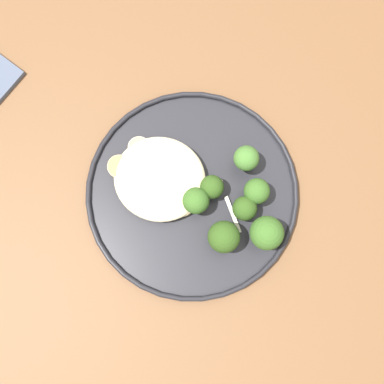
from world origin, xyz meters
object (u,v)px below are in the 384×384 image
seared_scallop_front_small (182,204)px  broccoli_floret_small_sprig (246,159)px  seared_scallop_on_noodles (139,148)px  dinner_plate (192,193)px  seared_scallop_right_edge (160,179)px  seared_scallop_large_seared (166,161)px  broccoli_floret_split_head (266,236)px  broccoli_floret_left_leaning (224,237)px  broccoli_floret_near_rim (245,208)px  broccoli_floret_right_tilted (212,187)px  broccoli_floret_front_edge (196,201)px  seared_scallop_tilted_round (120,167)px  broccoli_floret_tall_stalk (257,191)px

seared_scallop_front_small → broccoli_floret_small_sprig: (0.06, 0.08, 0.02)m
seared_scallop_on_noodles → dinner_plate: bearing=-23.2°
seared_scallop_right_edge → seared_scallop_large_seared: size_ratio=0.80×
seared_scallop_right_edge → seared_scallop_on_noodles: size_ratio=0.95×
broccoli_floret_small_sprig → dinner_plate: bearing=-133.6°
broccoli_floret_split_head → broccoli_floret_left_leaning: broccoli_floret_split_head is taller
dinner_plate → broccoli_floret_near_rim: (0.07, -0.00, 0.03)m
broccoli_floret_right_tilted → broccoli_floret_near_rim: bearing=-17.2°
broccoli_floret_front_edge → broccoli_floret_split_head: size_ratio=0.76×
dinner_plate → broccoli_floret_front_edge: 0.04m
seared_scallop_front_small → broccoli_floret_near_rim: size_ratio=0.73×
broccoli_floret_near_rim → broccoli_floret_split_head: bearing=-39.1°
seared_scallop_right_edge → broccoli_floret_right_tilted: size_ratio=0.65×
seared_scallop_tilted_round → broccoli_floret_small_sprig: size_ratio=0.59×
broccoli_floret_front_edge → seared_scallop_tilted_round: bearing=171.5°
dinner_plate → broccoli_floret_right_tilted: 0.04m
seared_scallop_front_small → seared_scallop_tilted_round: 0.10m
dinner_plate → broccoli_floret_left_leaning: broccoli_floret_left_leaning is taller
broccoli_floret_split_head → seared_scallop_tilted_round: bearing=170.4°
seared_scallop_on_noodles → seared_scallop_right_edge: bearing=-38.9°
seared_scallop_front_small → broccoli_floret_small_sprig: bearing=50.7°
broccoli_floret_near_rim → broccoli_floret_split_head: (0.03, -0.03, 0.01)m
dinner_plate → seared_scallop_large_seared: (-0.05, 0.03, 0.01)m
seared_scallop_tilted_round → broccoli_floret_split_head: 0.22m
seared_scallop_right_edge → broccoli_floret_left_leaning: bearing=-27.1°
seared_scallop_on_noodles → broccoli_floret_right_tilted: (0.11, -0.03, 0.02)m
broccoli_floret_front_edge → dinner_plate: bearing=125.3°
broccoli_floret_split_head → broccoli_floret_left_leaning: bearing=-161.8°
broccoli_floret_left_leaning → seared_scallop_right_edge: bearing=152.9°
seared_scallop_on_noodles → seared_scallop_large_seared: 0.04m
broccoli_floret_tall_stalk → broccoli_floret_near_rim: broccoli_floret_tall_stalk is taller
seared_scallop_large_seared → seared_scallop_tilted_round: (-0.06, -0.03, 0.00)m
broccoli_floret_front_edge → broccoli_floret_tall_stalk: (0.07, 0.03, 0.00)m
broccoli_floret_small_sprig → broccoli_floret_right_tilted: bearing=-123.8°
seared_scallop_front_small → broccoli_floret_near_rim: broccoli_floret_near_rim is taller
broccoli_floret_right_tilted → broccoli_floret_tall_stalk: bearing=10.3°
dinner_plate → broccoli_floret_front_edge: size_ratio=5.78×
dinner_plate → broccoli_floret_tall_stalk: size_ratio=5.61×
broccoli_floret_front_edge → broccoli_floret_left_leaning: bearing=-36.6°
dinner_plate → broccoli_floret_near_rim: 0.08m
broccoli_floret_front_edge → seared_scallop_right_edge: bearing=162.7°
broccoli_floret_tall_stalk → broccoli_floret_split_head: bearing=-64.3°
broccoli_floret_front_edge → broccoli_floret_split_head: (0.10, -0.02, 0.01)m
seared_scallop_tilted_round → broccoli_floret_near_rim: 0.18m
broccoli_floret_right_tilted → broccoli_floret_small_sprig: broccoli_floret_small_sprig is taller
seared_scallop_large_seared → broccoli_floret_right_tilted: (0.07, -0.02, 0.02)m
seared_scallop_front_small → broccoli_floret_near_rim: (0.08, 0.02, 0.02)m
seared_scallop_on_noodles → broccoli_floret_front_edge: size_ratio=0.59×
seared_scallop_large_seared → dinner_plate: bearing=-32.7°
seared_scallop_right_edge → seared_scallop_on_noodles: seared_scallop_right_edge is taller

